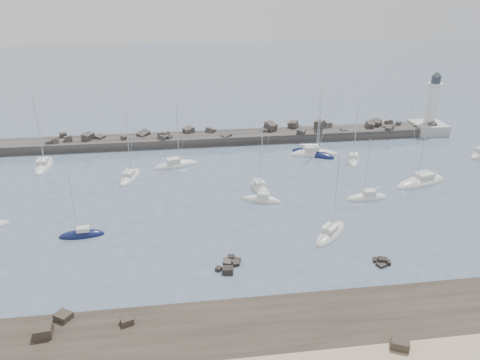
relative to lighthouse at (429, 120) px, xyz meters
name	(u,v)px	position (x,y,z in m)	size (l,w,h in m)	color
ground	(251,228)	(-47.00, -38.00, -3.09)	(400.00, 400.00, 0.00)	#495C73
rock_shelf	(281,335)	(-47.47, -60.01, -3.07)	(140.00, 12.10, 1.80)	#2A231D
rock_cluster_near	(230,266)	(-51.09, -47.22, -3.01)	(3.56, 4.16, 1.45)	black
rock_cluster_far	(382,263)	(-32.21, -49.24, -2.99)	(2.17, 2.31, 1.24)	black
breakwater	(191,142)	(-54.14, 0.02, -2.77)	(115.00, 6.97, 5.17)	#302D2B
lighthouse	(429,120)	(0.00, 0.00, 0.00)	(7.00, 7.00, 14.60)	#A2A29D
sailboat_1	(44,166)	(-82.14, -9.80, -2.95)	(2.94, 9.24, 14.52)	silver
sailboat_2	(82,235)	(-70.65, -37.12, -2.96)	(6.23, 2.21, 9.89)	#0F1642
sailboat_3	(130,177)	(-65.56, -17.53, -2.96)	(4.59, 8.24, 12.43)	silver
sailboat_4	(176,165)	(-57.45, -12.86, -2.95)	(8.87, 4.75, 13.43)	silver
sailboat_5	(262,200)	(-44.00, -29.76, -2.95)	(6.60, 4.06, 10.23)	silver
sailboat_6	(260,189)	(-43.56, -25.69, -2.95)	(3.57, 7.71, 11.92)	silver
sailboat_7	(330,234)	(-36.40, -41.57, -2.95)	(7.19, 7.60, 12.69)	silver
sailboat_8	(313,154)	(-30.04, -10.37, -2.96)	(8.85, 8.15, 14.45)	#0F1642
sailboat_9	(367,198)	(-27.03, -31.27, -2.95)	(7.07, 2.53, 11.21)	silver
sailboat_10	(353,160)	(-23.14, -14.60, -2.96)	(4.75, 8.04, 12.21)	silver
sailboat_11	(421,183)	(-15.35, -26.68, -2.95)	(11.19, 6.54, 16.74)	silver
sailboat_12	(480,155)	(2.98, -15.38, -2.94)	(6.93, 5.71, 11.29)	silver
sailboat_13	(314,154)	(-29.88, -10.65, -2.94)	(9.71, 3.93, 15.01)	silver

